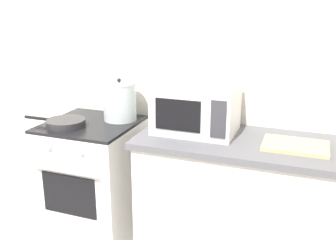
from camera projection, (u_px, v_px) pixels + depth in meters
back_wall at (198, 72)px, 2.66m from camera, size 4.40×0.10×2.50m
lower_cabinet_right at (273, 218)px, 2.38m from camera, size 1.64×0.56×0.88m
countertop_right at (279, 148)px, 2.24m from camera, size 1.70×0.60×0.04m
stove at (94, 184)px, 2.77m from camera, size 0.60×0.64×0.92m
stock_pot at (120, 101)px, 2.67m from camera, size 0.32×0.23×0.29m
frying_pan at (65, 123)px, 2.55m from camera, size 0.46×0.26×0.05m
microwave at (196, 109)px, 2.42m from camera, size 0.50×0.37×0.30m
cutting_board at (295, 146)px, 2.19m from camera, size 0.36×0.26×0.02m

